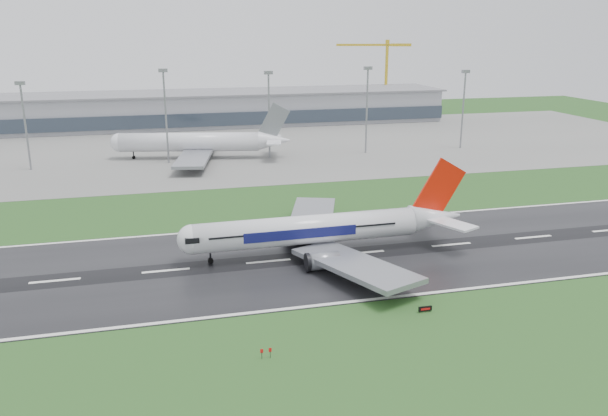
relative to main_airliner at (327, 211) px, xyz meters
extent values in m
plane|color=#1F4619|center=(-12.65, -2.13, -9.00)|extent=(520.00, 520.00, 0.00)
cube|color=black|center=(-12.65, -2.13, -8.95)|extent=(400.00, 45.00, 0.10)
cube|color=slate|center=(-12.65, 122.87, -8.96)|extent=(400.00, 130.00, 0.08)
cube|color=gray|center=(-12.65, 182.87, -1.50)|extent=(240.00, 36.00, 15.00)
cylinder|color=gray|center=(-73.08, 97.87, 4.78)|extent=(0.64, 0.64, 27.57)
cylinder|color=gray|center=(-28.60, 97.87, 6.41)|extent=(0.64, 0.64, 30.82)
cylinder|color=gray|center=(7.05, 97.87, 5.75)|extent=(0.64, 0.64, 29.50)
cylinder|color=gray|center=(43.61, 97.87, 6.25)|extent=(0.64, 0.64, 30.49)
cylinder|color=gray|center=(82.65, 97.87, 5.34)|extent=(0.64, 0.64, 28.69)
camera|label=1|loc=(-33.24, -113.24, 35.52)|focal=35.80mm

